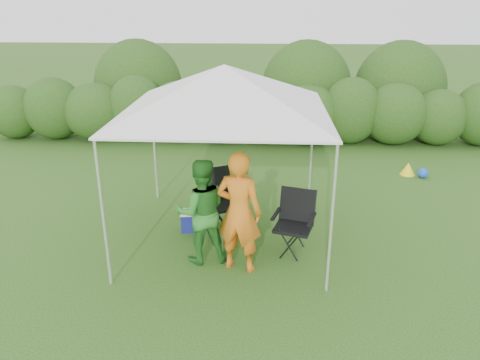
# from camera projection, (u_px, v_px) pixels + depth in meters

# --- Properties ---
(ground) EXTENTS (70.00, 70.00, 0.00)m
(ground) POSITION_uv_depth(u_px,v_px,m) (224.00, 250.00, 7.42)
(ground) COLOR #345D1D
(hedge) EXTENTS (14.39, 1.53, 1.80)m
(hedge) POSITION_uv_depth(u_px,v_px,m) (244.00, 112.00, 12.69)
(hedge) COLOR #2A4E18
(hedge) RESTS_ON ground
(canopy) EXTENTS (3.10, 3.10, 2.83)m
(canopy) POSITION_uv_depth(u_px,v_px,m) (225.00, 89.00, 6.98)
(canopy) COLOR silver
(canopy) RESTS_ON ground
(chair_right) EXTENTS (0.72, 0.68, 0.99)m
(chair_right) POSITION_uv_depth(u_px,v_px,m) (295.00, 218.00, 7.24)
(chair_right) COLOR black
(chair_right) RESTS_ON ground
(chair_left) EXTENTS (0.81, 0.79, 1.06)m
(chair_left) POSITION_uv_depth(u_px,v_px,m) (217.00, 196.00, 7.93)
(chair_left) COLOR black
(chair_left) RESTS_ON ground
(man) EXTENTS (0.75, 0.59, 1.82)m
(man) POSITION_uv_depth(u_px,v_px,m) (239.00, 212.00, 6.62)
(man) COLOR orange
(man) RESTS_ON ground
(woman) EXTENTS (0.91, 0.78, 1.62)m
(woman) POSITION_uv_depth(u_px,v_px,m) (201.00, 211.00, 6.87)
(woman) COLOR #2D7C28
(woman) RESTS_ON ground
(cooler) EXTENTS (0.45, 0.36, 0.34)m
(cooler) POSITION_uv_depth(u_px,v_px,m) (192.00, 220.00, 8.03)
(cooler) COLOR navy
(cooler) RESTS_ON ground
(bottle) EXTENTS (0.06, 0.06, 0.22)m
(bottle) POSITION_uv_depth(u_px,v_px,m) (195.00, 207.00, 7.88)
(bottle) COLOR #592D0C
(bottle) RESTS_ON cooler
(lawn_toy) EXTENTS (0.56, 0.47, 0.28)m
(lawn_toy) POSITION_uv_depth(u_px,v_px,m) (412.00, 170.00, 10.48)
(lawn_toy) COLOR yellow
(lawn_toy) RESTS_ON ground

